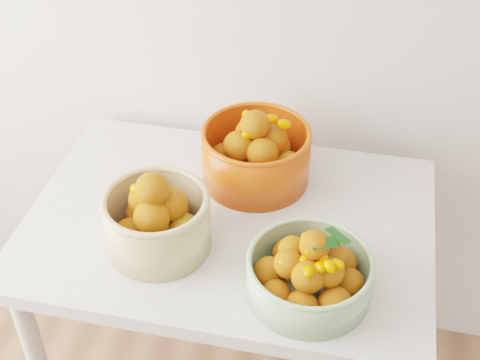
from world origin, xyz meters
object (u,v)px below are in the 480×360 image
Objects in this scene: bowl_orange at (256,154)px; table at (229,246)px; bowl_cream at (157,219)px; bowl_green at (310,273)px.

table is at bearing -100.66° from bowl_orange.
bowl_cream is 0.34m from bowl_orange.
bowl_cream is 0.90× the size of bowl_green.
bowl_orange is (-0.19, 0.37, 0.02)m from bowl_green.
bowl_cream is at bearing -120.18° from bowl_orange.
bowl_green is at bearing -62.46° from bowl_orange.
bowl_green reaches higher than table.
bowl_orange is at bearing 117.54° from bowl_green.
bowl_green is at bearing -11.00° from bowl_cream.
bowl_green is 1.02× the size of bowl_orange.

